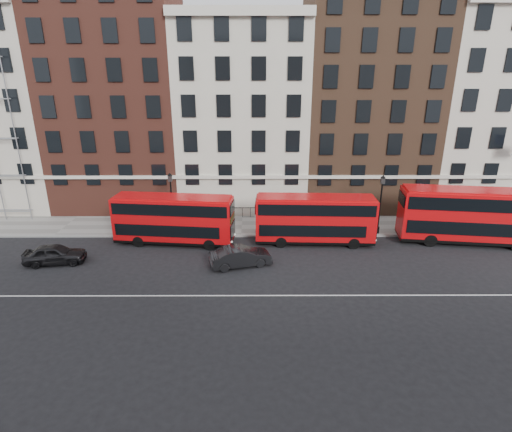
{
  "coord_description": "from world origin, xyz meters",
  "views": [
    {
      "loc": [
        1.2,
        -24.65,
        13.55
      ],
      "look_at": [
        1.31,
        5.0,
        3.0
      ],
      "focal_mm": 28.0,
      "sensor_mm": 36.0,
      "label": 1
    }
  ],
  "objects_px": {
    "car_front": "(241,256)",
    "traffic_light": "(500,208)",
    "bus_c": "(314,219)",
    "bus_b": "(173,219)",
    "bus_d": "(470,215)",
    "car_rear": "(55,254)"
  },
  "relations": [
    {
      "from": "car_front",
      "to": "traffic_light",
      "type": "distance_m",
      "value": 23.57
    },
    {
      "from": "bus_b",
      "to": "bus_d",
      "type": "distance_m",
      "value": 24.66
    },
    {
      "from": "bus_d",
      "to": "car_rear",
      "type": "height_order",
      "value": "bus_d"
    },
    {
      "from": "bus_b",
      "to": "bus_c",
      "type": "xyz_separation_m",
      "value": [
        11.76,
        -0.0,
        -0.01
      ]
    },
    {
      "from": "bus_b",
      "to": "bus_c",
      "type": "bearing_deg",
      "value": 6.39
    },
    {
      "from": "bus_b",
      "to": "bus_d",
      "type": "xyz_separation_m",
      "value": [
        24.66,
        0.0,
        0.3
      ]
    },
    {
      "from": "bus_b",
      "to": "car_front",
      "type": "height_order",
      "value": "bus_b"
    },
    {
      "from": "car_rear",
      "to": "traffic_light",
      "type": "bearing_deg",
      "value": -89.46
    },
    {
      "from": "bus_c",
      "to": "car_rear",
      "type": "height_order",
      "value": "bus_c"
    },
    {
      "from": "bus_d",
      "to": "car_rear",
      "type": "distance_m",
      "value": 33.23
    },
    {
      "from": "bus_b",
      "to": "bus_d",
      "type": "relative_size",
      "value": 0.88
    },
    {
      "from": "bus_b",
      "to": "car_rear",
      "type": "distance_m",
      "value": 9.25
    },
    {
      "from": "bus_c",
      "to": "traffic_light",
      "type": "xyz_separation_m",
      "value": [
        16.63,
        2.0,
        0.23
      ]
    },
    {
      "from": "car_front",
      "to": "bus_d",
      "type": "bearing_deg",
      "value": -93.78
    },
    {
      "from": "bus_d",
      "to": "traffic_light",
      "type": "xyz_separation_m",
      "value": [
        3.73,
        2.0,
        -0.08
      ]
    },
    {
      "from": "bus_d",
      "to": "car_front",
      "type": "height_order",
      "value": "bus_d"
    },
    {
      "from": "bus_d",
      "to": "car_rear",
      "type": "relative_size",
      "value": 2.6
    },
    {
      "from": "car_front",
      "to": "car_rear",
      "type": "bearing_deg",
      "value": 71.65
    },
    {
      "from": "car_rear",
      "to": "car_front",
      "type": "height_order",
      "value": "car_front"
    },
    {
      "from": "car_front",
      "to": "traffic_light",
      "type": "bearing_deg",
      "value": -91.02
    },
    {
      "from": "bus_c",
      "to": "traffic_light",
      "type": "height_order",
      "value": "bus_c"
    },
    {
      "from": "bus_c",
      "to": "bus_d",
      "type": "distance_m",
      "value": 12.9
    }
  ]
}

